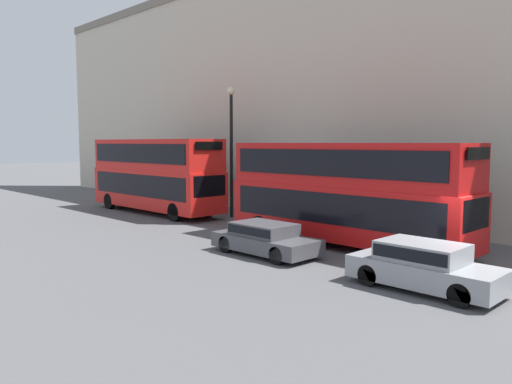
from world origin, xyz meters
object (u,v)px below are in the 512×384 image
car_dark_sedan (424,265)px  car_hatchback (265,238)px  pedestrian (307,214)px  bus_second_in_queue (155,172)px  bus_leading (345,190)px

car_dark_sedan → car_hatchback: size_ratio=1.01×
pedestrian → bus_second_in_queue: bearing=101.9°
bus_second_in_queue → car_hatchback: bearing=-105.2°
bus_leading → bus_second_in_queue: (-0.00, 13.73, 0.11)m
bus_second_in_queue → car_hatchback: size_ratio=2.44×
bus_leading → bus_second_in_queue: size_ratio=1.02×
bus_second_in_queue → car_dark_sedan: size_ratio=2.42×
car_hatchback → pedestrian: size_ratio=2.62×
bus_leading → pedestrian: size_ratio=6.54×
car_dark_sedan → pedestrian: 10.42m
bus_leading → car_dark_sedan: (-3.40, -5.15, -1.60)m
bus_second_in_queue → car_hatchback: (-3.40, -12.53, -1.78)m
bus_leading → car_hatchback: bus_leading is taller
pedestrian → bus_leading: bearing=-119.7°
bus_leading → pedestrian: (2.11, 3.69, -1.58)m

